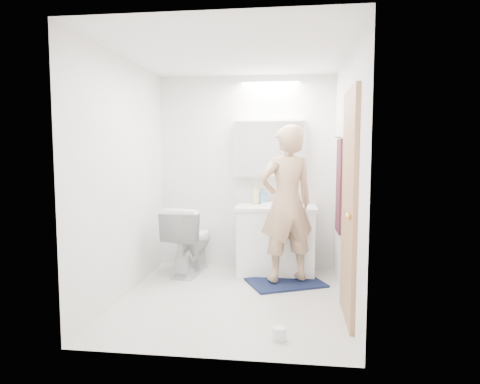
% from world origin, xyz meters
% --- Properties ---
extents(floor, '(2.50, 2.50, 0.00)m').
position_xyz_m(floor, '(0.00, 0.00, 0.00)').
color(floor, silver).
rests_on(floor, ground).
extents(ceiling, '(2.50, 2.50, 0.00)m').
position_xyz_m(ceiling, '(0.00, 0.00, 2.40)').
color(ceiling, white).
rests_on(ceiling, floor).
extents(wall_back, '(2.50, 0.00, 2.50)m').
position_xyz_m(wall_back, '(0.00, 1.25, 1.20)').
color(wall_back, white).
rests_on(wall_back, floor).
extents(wall_front, '(2.50, 0.00, 2.50)m').
position_xyz_m(wall_front, '(0.00, -1.25, 1.20)').
color(wall_front, white).
rests_on(wall_front, floor).
extents(wall_left, '(0.00, 2.50, 2.50)m').
position_xyz_m(wall_left, '(-1.10, 0.00, 1.20)').
color(wall_left, white).
rests_on(wall_left, floor).
extents(wall_right, '(0.00, 2.50, 2.50)m').
position_xyz_m(wall_right, '(1.10, 0.00, 1.20)').
color(wall_right, white).
rests_on(wall_right, floor).
extents(vanity_cabinet, '(0.90, 0.55, 0.78)m').
position_xyz_m(vanity_cabinet, '(0.40, 0.96, 0.39)').
color(vanity_cabinet, white).
rests_on(vanity_cabinet, floor).
extents(countertop, '(0.95, 0.58, 0.04)m').
position_xyz_m(countertop, '(0.40, 0.96, 0.80)').
color(countertop, white).
rests_on(countertop, vanity_cabinet).
extents(sink_basin, '(0.36, 0.36, 0.03)m').
position_xyz_m(sink_basin, '(0.40, 0.99, 0.84)').
color(sink_basin, white).
rests_on(sink_basin, countertop).
extents(faucet, '(0.02, 0.02, 0.16)m').
position_xyz_m(faucet, '(0.40, 1.19, 0.90)').
color(faucet, silver).
rests_on(faucet, countertop).
extents(medicine_cabinet, '(0.88, 0.14, 0.70)m').
position_xyz_m(medicine_cabinet, '(0.30, 1.18, 1.50)').
color(medicine_cabinet, white).
rests_on(medicine_cabinet, wall_back).
extents(mirror_panel, '(0.84, 0.01, 0.66)m').
position_xyz_m(mirror_panel, '(0.30, 1.10, 1.50)').
color(mirror_panel, silver).
rests_on(mirror_panel, medicine_cabinet).
extents(toilet, '(0.54, 0.85, 0.82)m').
position_xyz_m(toilet, '(-0.64, 0.85, 0.41)').
color(toilet, silver).
rests_on(toilet, floor).
extents(bath_rug, '(0.96, 0.83, 0.02)m').
position_xyz_m(bath_rug, '(0.52, 0.56, 0.01)').
color(bath_rug, '#14203F').
rests_on(bath_rug, floor).
extents(person, '(0.74, 0.63, 1.70)m').
position_xyz_m(person, '(0.52, 0.56, 0.90)').
color(person, tan).
rests_on(person, bath_rug).
extents(door, '(0.04, 0.80, 2.00)m').
position_xyz_m(door, '(1.08, -0.35, 1.00)').
color(door, tan).
rests_on(door, wall_right).
extents(door_knob, '(0.06, 0.06, 0.06)m').
position_xyz_m(door_knob, '(1.04, -0.65, 0.95)').
color(door_knob, gold).
rests_on(door_knob, door).
extents(towel, '(0.02, 0.42, 1.00)m').
position_xyz_m(towel, '(1.08, 0.55, 1.10)').
color(towel, '#112036').
rests_on(towel, wall_right).
extents(towel_hook, '(0.07, 0.02, 0.02)m').
position_xyz_m(towel_hook, '(1.07, 0.55, 1.62)').
color(towel_hook, silver).
rests_on(towel_hook, wall_right).
extents(soap_bottle_a, '(0.14, 0.14, 0.25)m').
position_xyz_m(soap_bottle_a, '(0.14, 1.11, 0.94)').
color(soap_bottle_a, '#CFC085').
rests_on(soap_bottle_a, countertop).
extents(soap_bottle_b, '(0.12, 0.12, 0.19)m').
position_xyz_m(soap_bottle_b, '(0.22, 1.15, 0.91)').
color(soap_bottle_b, '#5F91CC').
rests_on(soap_bottle_b, countertop).
extents(toothbrush_cup, '(0.14, 0.14, 0.10)m').
position_xyz_m(toothbrush_cup, '(0.62, 1.12, 0.87)').
color(toothbrush_cup, '#4557D1').
rests_on(toothbrush_cup, countertop).
extents(toilet_paper_roll, '(0.11, 0.11, 0.10)m').
position_xyz_m(toilet_paper_roll, '(0.50, -0.88, 0.05)').
color(toilet_paper_roll, white).
rests_on(toilet_paper_roll, floor).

